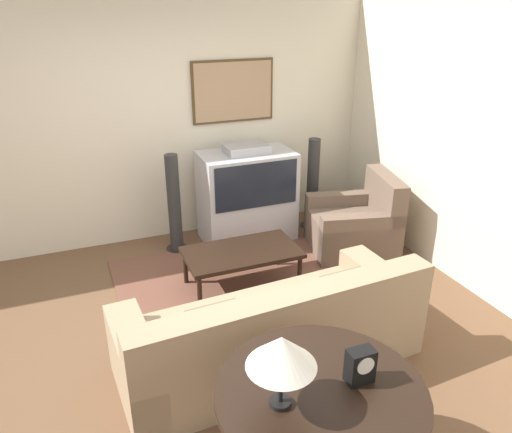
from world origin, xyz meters
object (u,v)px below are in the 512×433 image
at_px(tv, 247,195).
at_px(speaker_tower_right, 312,186).
at_px(mantel_clock, 360,366).
at_px(armchair, 355,226).
at_px(couch, 273,334).
at_px(console_table, 321,400).
at_px(table_lamp, 282,353).
at_px(coffee_table, 242,254).
at_px(speaker_tower_left, 174,206).

height_order(tv, speaker_tower_right, tv).
bearing_deg(mantel_clock, armchair, 57.50).
bearing_deg(tv, mantel_clock, -100.50).
height_order(couch, console_table, couch).
relative_size(armchair, table_lamp, 2.55).
height_order(tv, console_table, tv).
bearing_deg(speaker_tower_right, tv, -179.93).
height_order(console_table, speaker_tower_right, speaker_tower_right).
relative_size(coffee_table, console_table, 0.98).
bearing_deg(coffee_table, mantel_clock, -94.23).
height_order(console_table, mantel_clock, mantel_clock).
height_order(console_table, speaker_tower_left, speaker_tower_left).
height_order(tv, coffee_table, tv).
relative_size(couch, armchair, 2.22).
bearing_deg(speaker_tower_left, couch, -83.89).
height_order(tv, table_lamp, table_lamp).
relative_size(coffee_table, speaker_tower_right, 0.98).
relative_size(armchair, speaker_tower_left, 0.95).
bearing_deg(mantel_clock, tv, 79.50).
distance_m(table_lamp, speaker_tower_left, 3.31).
distance_m(console_table, mantel_clock, 0.27).
bearing_deg(coffee_table, armchair, 10.84).
distance_m(couch, speaker_tower_left, 2.19).
height_order(coffee_table, mantel_clock, mantel_clock).
distance_m(couch, console_table, 1.18).
distance_m(console_table, table_lamp, 0.46).
distance_m(couch, armchair, 2.17).
relative_size(console_table, table_lamp, 2.72).
distance_m(armchair, console_table, 3.14).
bearing_deg(coffee_table, speaker_tower_right, 38.11).
bearing_deg(coffee_table, tv, 66.49).
height_order(couch, speaker_tower_left, speaker_tower_left).
xyz_separation_m(armchair, console_table, (-1.83, -2.52, 0.40)).
bearing_deg(speaker_tower_right, table_lamp, -120.32).
relative_size(console_table, mantel_clock, 5.70).
distance_m(tv, mantel_clock, 3.33).
distance_m(tv, armchair, 1.27).
bearing_deg(speaker_tower_right, console_table, -117.15).
bearing_deg(speaker_tower_left, coffee_table, -67.92).
bearing_deg(armchair, speaker_tower_right, -153.79).
height_order(coffee_table, table_lamp, table_lamp).
height_order(tv, mantel_clock, tv).
xyz_separation_m(armchair, speaker_tower_right, (-0.16, 0.73, 0.24)).
relative_size(console_table, speaker_tower_right, 1.01).
relative_size(couch, console_table, 2.09).
xyz_separation_m(speaker_tower_left, speaker_tower_right, (1.69, 0.00, 0.00)).
relative_size(coffee_table, mantel_clock, 5.58).
bearing_deg(couch, table_lamp, 64.62).
bearing_deg(tv, speaker_tower_left, 179.93).
height_order(coffee_table, console_table, console_table).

